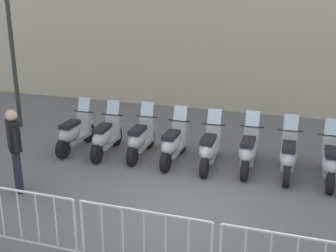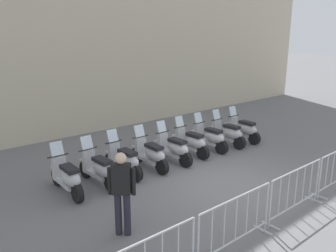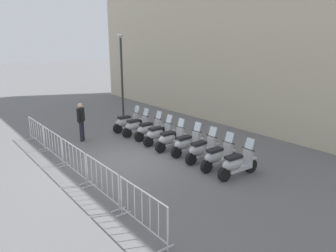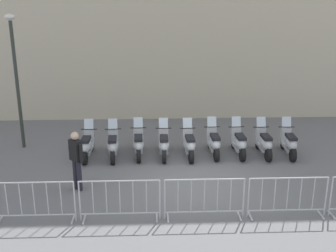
% 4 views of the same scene
% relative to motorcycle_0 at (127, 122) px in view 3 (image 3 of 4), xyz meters
% --- Properties ---
extents(ground_plane, '(120.00, 120.00, 0.00)m').
position_rel_motorcycle_0_xyz_m(ground_plane, '(3.64, -1.79, -0.45)').
color(ground_plane, slate).
extents(motorcycle_0, '(0.56, 1.73, 1.24)m').
position_rel_motorcycle_0_xyz_m(motorcycle_0, '(0.00, 0.00, 0.00)').
color(motorcycle_0, black).
rests_on(motorcycle_0, ground).
extents(motorcycle_1, '(0.62, 1.72, 1.24)m').
position_rel_motorcycle_0_xyz_m(motorcycle_1, '(0.87, 0.06, 0.00)').
color(motorcycle_1, black).
rests_on(motorcycle_1, ground).
extents(motorcycle_2, '(0.60, 1.72, 1.24)m').
position_rel_motorcycle_0_xyz_m(motorcycle_2, '(1.72, 0.25, 0.00)').
color(motorcycle_2, black).
rests_on(motorcycle_2, ground).
extents(motorcycle_3, '(0.56, 1.73, 1.24)m').
position_rel_motorcycle_0_xyz_m(motorcycle_3, '(2.59, 0.24, 0.00)').
color(motorcycle_3, black).
rests_on(motorcycle_3, ground).
extents(motorcycle_4, '(0.61, 1.72, 1.24)m').
position_rel_motorcycle_0_xyz_m(motorcycle_4, '(3.46, 0.29, 0.00)').
color(motorcycle_4, black).
rests_on(motorcycle_4, ground).
extents(motorcycle_5, '(0.59, 1.72, 1.24)m').
position_rel_motorcycle_0_xyz_m(motorcycle_5, '(4.31, 0.49, 0.00)').
color(motorcycle_5, black).
rests_on(motorcycle_5, ground).
extents(motorcycle_6, '(0.59, 1.72, 1.24)m').
position_rel_motorcycle_0_xyz_m(motorcycle_6, '(5.18, 0.54, 0.00)').
color(motorcycle_6, black).
rests_on(motorcycle_6, ground).
extents(motorcycle_7, '(0.58, 1.73, 1.24)m').
position_rel_motorcycle_0_xyz_m(motorcycle_7, '(6.05, 0.55, 0.00)').
color(motorcycle_7, black).
rests_on(motorcycle_7, ground).
extents(motorcycle_8, '(0.56, 1.72, 1.24)m').
position_rel_motorcycle_0_xyz_m(motorcycle_8, '(6.91, 0.61, 0.00)').
color(motorcycle_8, black).
rests_on(motorcycle_8, ground).
extents(barrier_segment_0, '(1.97, 0.60, 1.07)m').
position_rel_motorcycle_0_xyz_m(barrier_segment_0, '(-0.29, -4.19, 0.07)').
color(barrier_segment_0, '#B2B5B7').
rests_on(barrier_segment_0, ground).
extents(barrier_segment_1, '(1.97, 0.60, 1.07)m').
position_rel_motorcycle_0_xyz_m(barrier_segment_1, '(1.77, -4.00, 0.07)').
color(barrier_segment_1, '#B2B5B7').
rests_on(barrier_segment_1, ground).
extents(barrier_segment_2, '(1.97, 0.60, 1.07)m').
position_rel_motorcycle_0_xyz_m(barrier_segment_2, '(3.83, -3.82, 0.07)').
color(barrier_segment_2, '#B2B5B7').
rests_on(barrier_segment_2, ground).
extents(barrier_segment_3, '(1.97, 0.60, 1.07)m').
position_rel_motorcycle_0_xyz_m(barrier_segment_3, '(5.88, -3.63, 0.07)').
color(barrier_segment_3, '#B2B5B7').
rests_on(barrier_segment_3, ground).
extents(barrier_segment_4, '(1.97, 0.60, 1.07)m').
position_rel_motorcycle_0_xyz_m(barrier_segment_4, '(7.94, -3.45, 0.07)').
color(barrier_segment_4, '#B2B5B7').
rests_on(barrier_segment_4, ground).
extents(street_lamp, '(0.36, 0.36, 4.74)m').
position_rel_motorcycle_0_xyz_m(street_lamp, '(-2.60, 0.99, 2.48)').
color(street_lamp, '#2D332D').
rests_on(street_lamp, ground).
extents(officer_near_row_end, '(0.45, 0.40, 1.73)m').
position_rel_motorcycle_0_xyz_m(officer_near_row_end, '(0.29, -2.38, 0.53)').
color(officer_near_row_end, '#23232D').
rests_on(officer_near_row_end, ground).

